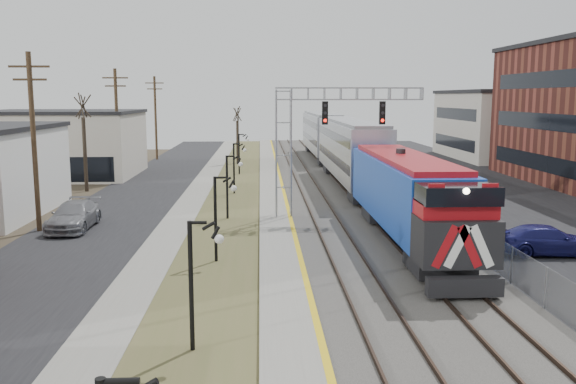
{
  "coord_description": "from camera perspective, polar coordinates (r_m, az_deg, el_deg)",
  "views": [
    {
      "loc": [
        -1.93,
        -9.43,
        7.56
      ],
      "look_at": [
        -0.48,
        22.25,
        2.6
      ],
      "focal_mm": 38.0,
      "sensor_mm": 36.0,
      "label": 1
    }
  ],
  "objects": [
    {
      "name": "car_lot_e",
      "position": [
        49.71,
        14.18,
        0.77
      ],
      "size": [
        4.86,
        3.29,
        1.54
      ],
      "primitive_type": "imported",
      "rotation": [
        0.0,
        0.0,
        1.21
      ],
      "color": "slate",
      "rests_on": "ground"
    },
    {
      "name": "car_lot_f",
      "position": [
        46.28,
        13.71,
        0.21
      ],
      "size": [
        5.01,
        2.87,
        1.56
      ],
      "primitive_type": "imported",
      "rotation": [
        0.0,
        0.0,
        1.3
      ],
      "color": "#0C3F19",
      "rests_on": "ground"
    },
    {
      "name": "signal_gantry",
      "position": [
        37.6,
        2.2,
        5.88
      ],
      "size": [
        9.0,
        1.07,
        8.15
      ],
      "color": "gray",
      "rests_on": "ground"
    },
    {
      "name": "ballast_bed",
      "position": [
        45.44,
        4.92,
        -0.59
      ],
      "size": [
        8.0,
        120.0,
        0.2
      ],
      "primitive_type": "cube",
      "color": "#595651",
      "rests_on": "ground"
    },
    {
      "name": "car_street_b",
      "position": [
        37.1,
        -19.4,
        -2.16
      ],
      "size": [
        2.22,
        5.36,
        1.55
      ],
      "primitive_type": "imported",
      "rotation": [
        0.0,
        0.0,
        0.01
      ],
      "color": "gray",
      "rests_on": "ground"
    },
    {
      "name": "grass_median",
      "position": [
        45.11,
        -5.21,
        -0.76
      ],
      "size": [
        4.0,
        120.0,
        0.06
      ],
      "primitive_type": "cube",
      "color": "#4F522B",
      "rests_on": "ground"
    },
    {
      "name": "fence",
      "position": [
        46.07,
        10.12,
        0.31
      ],
      "size": [
        0.04,
        120.0,
        1.6
      ],
      "primitive_type": "cube",
      "color": "gray",
      "rests_on": "ground"
    },
    {
      "name": "bare_trees",
      "position": [
        49.76,
        -15.08,
        2.98
      ],
      "size": [
        12.3,
        42.3,
        5.95
      ],
      "color": "#382D23",
      "rests_on": "ground"
    },
    {
      "name": "parking_lot",
      "position": [
        48.5,
        19.12,
        -0.55
      ],
      "size": [
        16.0,
        120.0,
        0.04
      ],
      "primitive_type": "cube",
      "color": "black",
      "rests_on": "ground"
    },
    {
      "name": "street_west",
      "position": [
        46.07,
        -14.57,
        -0.82
      ],
      "size": [
        7.0,
        120.0,
        0.04
      ],
      "primitive_type": "cube",
      "color": "black",
      "rests_on": "ground"
    },
    {
      "name": "platform_edge",
      "position": [
        45.06,
        -0.28,
        -0.45
      ],
      "size": [
        0.24,
        120.0,
        0.01
      ],
      "primitive_type": "cube",
      "color": "gold",
      "rests_on": "platform"
    },
    {
      "name": "train",
      "position": [
        54.74,
        5.21,
        3.95
      ],
      "size": [
        3.0,
        63.05,
        5.33
      ],
      "color": "#1543B2",
      "rests_on": "ground"
    },
    {
      "name": "sidewalk",
      "position": [
        45.34,
        -9.0,
        -0.77
      ],
      "size": [
        2.0,
        120.0,
        0.08
      ],
      "primitive_type": "cube",
      "color": "gray",
      "rests_on": "ground"
    },
    {
      "name": "utility_poles",
      "position": [
        36.74,
        -22.68,
        4.21
      ],
      "size": [
        0.28,
        80.28,
        10.0
      ],
      "color": "#4C3823",
      "rests_on": "ground"
    },
    {
      "name": "car_lot_d",
      "position": [
        31.93,
        23.13,
        -4.24
      ],
      "size": [
        4.98,
        2.31,
        1.41
      ],
      "primitive_type": "imported",
      "rotation": [
        0.0,
        0.0,
        1.5
      ],
      "color": "navy",
      "rests_on": "ground"
    },
    {
      "name": "lampposts",
      "position": [
        28.34,
        -6.76,
        -2.49
      ],
      "size": [
        0.14,
        62.14,
        4.0
      ],
      "color": "black",
      "rests_on": "ground"
    },
    {
      "name": "platform",
      "position": [
        45.06,
        -1.4,
        -0.62
      ],
      "size": [
        2.0,
        120.0,
        0.24
      ],
      "primitive_type": "cube",
      "color": "gray",
      "rests_on": "ground"
    },
    {
      "name": "track_far",
      "position": [
        45.63,
        6.79,
        -0.36
      ],
      "size": [
        1.58,
        120.0,
        0.15
      ],
      "color": "#2D2119",
      "rests_on": "ballast_bed"
    },
    {
      "name": "track_near",
      "position": [
        45.19,
        2.41,
        -0.39
      ],
      "size": [
        1.58,
        120.0,
        0.15
      ],
      "color": "#2D2119",
      "rests_on": "ballast_bed"
    }
  ]
}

